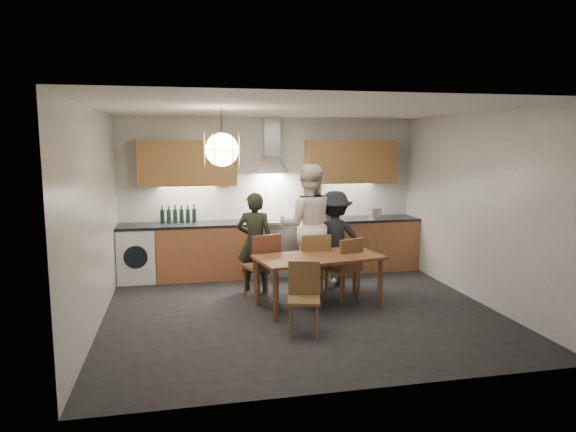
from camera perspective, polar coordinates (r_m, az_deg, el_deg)
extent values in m
plane|color=black|center=(6.86, 1.39, -10.42)|extent=(5.00, 5.00, 0.00)
cube|color=white|center=(8.75, -1.98, 2.33)|extent=(5.00, 0.02, 2.60)
cube|color=white|center=(4.44, 8.18, -3.41)|extent=(5.00, 0.02, 2.60)
cube|color=white|center=(6.46, -20.67, -0.24)|extent=(0.02, 4.50, 2.60)
cube|color=white|center=(7.54, 20.25, 0.91)|extent=(0.02, 4.50, 2.60)
cube|color=white|center=(6.52, 1.47, 11.80)|extent=(5.00, 4.50, 0.02)
cube|color=#B87447|center=(8.47, -9.47, -3.93)|extent=(1.45, 0.60, 0.86)
cube|color=#B87447|center=(8.97, 7.72, -3.22)|extent=(2.05, 0.60, 0.86)
cube|color=white|center=(8.49, -16.41, -4.16)|extent=(0.58, 0.58, 0.85)
cube|color=black|center=(8.38, -11.59, -0.98)|extent=(2.05, 0.62, 0.04)
cube|color=black|center=(8.89, 7.77, -0.37)|extent=(2.05, 0.62, 0.04)
cube|color=silver|center=(8.60, -1.60, -3.84)|extent=(0.90, 0.60, 0.80)
cube|color=black|center=(8.33, -1.25, -4.37)|extent=(0.78, 0.02, 0.42)
cube|color=slate|center=(8.52, -1.62, -0.95)|extent=(0.90, 0.60, 0.08)
cube|color=silver|center=(8.26, -1.29, -0.81)|extent=(0.90, 0.08, 0.04)
cube|color=#B78146|center=(8.41, -11.10, 5.78)|extent=(1.55, 0.35, 0.72)
cube|color=#B78146|center=(8.89, 7.01, 5.98)|extent=(1.55, 0.35, 0.72)
cube|color=silver|center=(8.58, -1.86, 8.84)|extent=(0.26, 0.22, 0.62)
cylinder|color=black|center=(6.25, -7.40, 9.60)|extent=(0.01, 0.01, 0.50)
sphere|color=#FFE0A5|center=(6.25, -7.36, 7.31)|extent=(0.40, 0.40, 0.40)
torus|color=gold|center=(6.25, -7.36, 7.31)|extent=(0.43, 0.43, 0.01)
cube|color=brown|center=(6.85, 3.45, -4.59)|extent=(1.77, 1.11, 0.04)
cylinder|color=brown|center=(6.35, -1.40, -8.85)|extent=(0.06, 0.06, 0.66)
cylinder|color=brown|center=(6.96, -3.42, -7.34)|extent=(0.06, 0.06, 0.66)
cylinder|color=brown|center=(7.00, 10.22, -7.35)|extent=(0.06, 0.06, 0.66)
cylinder|color=brown|center=(7.56, 7.45, -6.13)|extent=(0.06, 0.06, 0.66)
cube|color=brown|center=(7.27, -3.02, -5.64)|extent=(0.53, 0.53, 0.04)
cube|color=brown|center=(7.05, -2.34, -3.98)|extent=(0.41, 0.17, 0.46)
cylinder|color=brown|center=(7.56, -2.42, -6.96)|extent=(0.04, 0.04, 0.43)
cylinder|color=brown|center=(7.26, -1.18, -7.58)|extent=(0.04, 0.04, 0.43)
cylinder|color=brown|center=(7.41, -4.79, -7.28)|extent=(0.04, 0.04, 0.43)
cylinder|color=brown|center=(7.11, -3.63, -7.93)|extent=(0.04, 0.04, 0.43)
cube|color=brown|center=(7.35, 2.82, -5.54)|extent=(0.43, 0.43, 0.04)
cube|color=brown|center=(7.12, 3.16, -3.96)|extent=(0.42, 0.06, 0.46)
cylinder|color=brown|center=(7.61, 3.78, -6.90)|extent=(0.04, 0.04, 0.43)
cylinder|color=brown|center=(7.29, 4.40, -7.57)|extent=(0.04, 0.04, 0.43)
cylinder|color=brown|center=(7.54, 1.27, -7.02)|extent=(0.04, 0.04, 0.43)
cylinder|color=brown|center=(7.22, 1.78, -7.71)|extent=(0.04, 0.04, 0.43)
cube|color=brown|center=(7.29, 6.09, -5.85)|extent=(0.52, 0.52, 0.04)
cube|color=brown|center=(7.10, 7.07, -4.27)|extent=(0.38, 0.19, 0.44)
cylinder|color=brown|center=(7.56, 6.21, -7.08)|extent=(0.03, 0.03, 0.41)
cylinder|color=brown|center=(7.33, 7.86, -7.60)|extent=(0.03, 0.03, 0.41)
cylinder|color=brown|center=(7.37, 4.28, -7.47)|extent=(0.03, 0.03, 0.41)
cylinder|color=brown|center=(7.13, 5.91, -8.03)|extent=(0.03, 0.03, 0.41)
cube|color=brown|center=(5.96, 1.78, -9.33)|extent=(0.45, 0.45, 0.04)
cube|color=brown|center=(6.06, 1.79, -6.88)|extent=(0.37, 0.12, 0.40)
cylinder|color=brown|center=(5.88, 0.29, -11.67)|extent=(0.03, 0.03, 0.38)
cylinder|color=brown|center=(6.17, 0.36, -10.73)|extent=(0.03, 0.03, 0.38)
cylinder|color=brown|center=(5.88, 3.25, -11.68)|extent=(0.03, 0.03, 0.38)
cylinder|color=brown|center=(6.17, 3.18, -10.74)|extent=(0.03, 0.03, 0.38)
imported|color=black|center=(7.58, -3.70, -2.89)|extent=(0.61, 0.49, 1.47)
imported|color=silver|center=(7.81, 2.25, -1.05)|extent=(1.04, 0.89, 1.87)
imported|color=black|center=(7.91, 5.21, -2.49)|extent=(1.03, 0.72, 1.46)
imported|color=silver|center=(8.69, 4.32, -0.11)|extent=(0.43, 0.43, 0.08)
cylinder|color=#B4B5B8|center=(8.97, 9.66, 0.30)|extent=(0.25, 0.25, 0.16)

